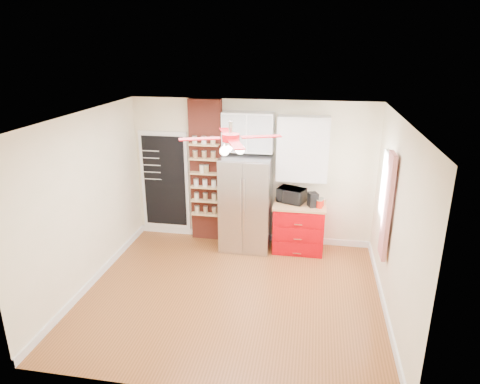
% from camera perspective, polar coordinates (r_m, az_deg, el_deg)
% --- Properties ---
extents(floor, '(4.50, 4.50, 0.00)m').
position_cam_1_polar(floor, '(6.73, -1.09, -13.43)').
color(floor, brown).
rests_on(floor, ground).
extents(ceiling, '(4.50, 4.50, 0.00)m').
position_cam_1_polar(ceiling, '(5.74, -1.26, 9.89)').
color(ceiling, white).
rests_on(ceiling, wall_back).
extents(wall_back, '(4.50, 0.02, 2.70)m').
position_cam_1_polar(wall_back, '(7.97, 1.60, 2.60)').
color(wall_back, '#FBEECA').
rests_on(wall_back, floor).
extents(wall_front, '(4.50, 0.02, 2.70)m').
position_cam_1_polar(wall_front, '(4.37, -6.33, -12.39)').
color(wall_front, '#FBEECA').
rests_on(wall_front, floor).
extents(wall_left, '(0.02, 4.00, 2.70)m').
position_cam_1_polar(wall_left, '(6.88, -19.89, -1.33)').
color(wall_left, '#FBEECA').
rests_on(wall_left, floor).
extents(wall_right, '(0.02, 4.00, 2.70)m').
position_cam_1_polar(wall_right, '(6.12, 20.05, -3.90)').
color(wall_right, '#FBEECA').
rests_on(wall_right, floor).
extents(chalkboard, '(0.95, 0.05, 1.95)m').
position_cam_1_polar(chalkboard, '(8.42, -9.99, 1.43)').
color(chalkboard, white).
rests_on(chalkboard, wall_back).
extents(brick_pillar, '(0.60, 0.16, 2.70)m').
position_cam_1_polar(brick_pillar, '(8.06, -4.48, 2.73)').
color(brick_pillar, maroon).
rests_on(brick_pillar, floor).
extents(fridge, '(0.90, 0.70, 1.75)m').
position_cam_1_polar(fridge, '(7.78, 0.80, -1.51)').
color(fridge, '#A9A9AD').
rests_on(fridge, floor).
extents(upper_glass_cabinet, '(0.90, 0.35, 0.70)m').
position_cam_1_polar(upper_glass_cabinet, '(7.62, 1.08, 8.02)').
color(upper_glass_cabinet, white).
rests_on(upper_glass_cabinet, wall_back).
extents(red_cabinet, '(0.94, 0.64, 0.90)m').
position_cam_1_polar(red_cabinet, '(7.91, 7.82, -4.66)').
color(red_cabinet, '#B30008').
rests_on(red_cabinet, floor).
extents(upper_shelf_unit, '(0.90, 0.30, 1.15)m').
position_cam_1_polar(upper_shelf_unit, '(7.61, 8.36, 5.70)').
color(upper_shelf_unit, white).
rests_on(upper_shelf_unit, wall_back).
extents(window, '(0.04, 0.75, 1.05)m').
position_cam_1_polar(window, '(6.88, 18.90, 0.55)').
color(window, white).
rests_on(window, wall_right).
extents(curtain, '(0.06, 0.40, 1.55)m').
position_cam_1_polar(curtain, '(6.39, 19.05, -1.83)').
color(curtain, red).
rests_on(curtain, wall_right).
extents(ceiling_fan, '(1.40, 1.40, 0.44)m').
position_cam_1_polar(ceiling_fan, '(5.79, -1.24, 7.20)').
color(ceiling_fan, silver).
rests_on(ceiling_fan, ceiling).
extents(toaster_oven, '(0.56, 0.47, 0.26)m').
position_cam_1_polar(toaster_oven, '(7.78, 6.86, -0.42)').
color(toaster_oven, black).
rests_on(toaster_oven, red_cabinet).
extents(coffee_maker, '(0.21, 0.22, 0.26)m').
position_cam_1_polar(coffee_maker, '(7.62, 9.68, -1.02)').
color(coffee_maker, black).
rests_on(coffee_maker, red_cabinet).
extents(canister_left, '(0.11, 0.11, 0.14)m').
position_cam_1_polar(canister_left, '(7.60, 10.54, -1.61)').
color(canister_left, red).
rests_on(canister_left, red_cabinet).
extents(canister_right, '(0.12, 0.12, 0.13)m').
position_cam_1_polar(canister_right, '(7.70, 10.74, -1.36)').
color(canister_right, '#B21709').
rests_on(canister_right, red_cabinet).
extents(pantry_jar_oats, '(0.09, 0.09, 0.14)m').
position_cam_1_polar(pantry_jar_oats, '(7.88, -5.12, 3.05)').
color(pantry_jar_oats, beige).
rests_on(pantry_jar_oats, brick_pillar).
extents(pantry_jar_beans, '(0.10, 0.10, 0.14)m').
position_cam_1_polar(pantry_jar_beans, '(7.87, -4.50, 3.03)').
color(pantry_jar_beans, '#987F4D').
rests_on(pantry_jar_beans, brick_pillar).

